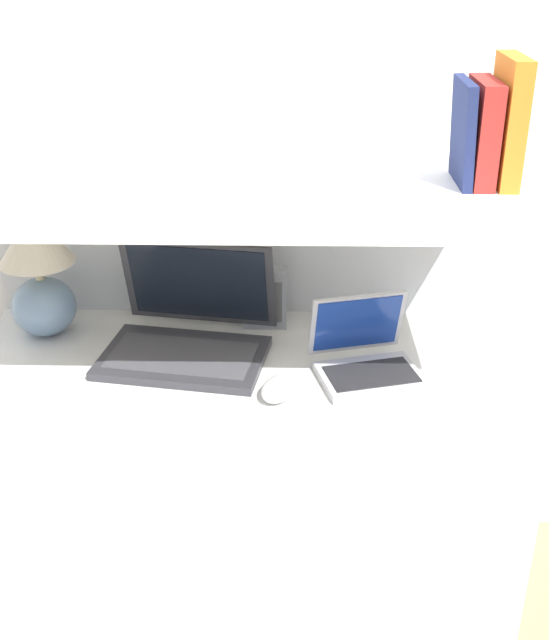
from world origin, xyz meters
TOP-DOWN VIEW (x-y plane):
  - wall_back at (0.00, 0.74)m, footprint 6.00×0.05m
  - desk at (0.00, 0.34)m, footprint 1.25×0.68m
  - back_riser at (0.00, 0.70)m, footprint 1.25×0.04m
  - shelf at (0.00, 0.41)m, footprint 1.25×0.61m
  - table_lamp at (-0.47, 0.54)m, footprint 0.18×0.18m
  - laptop_large at (-0.11, 0.45)m, footprint 0.42×0.37m
  - laptop_small at (0.31, 0.35)m, footprint 0.27×0.26m
  - computer_mouse at (0.11, 0.25)m, footprint 0.10×0.13m
  - router_box at (0.07, 0.59)m, footprint 0.11×0.06m
  - book_orange at (0.57, 0.41)m, footprint 0.04×0.17m
  - book_red at (0.52, 0.41)m, footprint 0.04×0.16m
  - book_navy at (0.48, 0.41)m, footprint 0.03×0.16m

SIDE VIEW (x-z plane):
  - desk at x=0.00m, z-range 0.00..0.73m
  - back_riser at x=0.00m, z-range 0.00..1.14m
  - computer_mouse at x=0.11m, z-range 0.73..0.77m
  - laptop_small at x=0.31m, z-range 0.68..0.86m
  - laptop_large at x=-0.11m, z-range 0.66..0.91m
  - router_box at x=0.07m, z-range 0.73..0.89m
  - table_lamp at x=-0.47m, z-range 0.74..1.07m
  - shelf at x=0.00m, z-range 1.14..1.16m
  - wall_back at x=0.00m, z-range 0.00..2.40m
  - book_navy at x=0.48m, z-range 1.16..1.37m
  - book_red at x=0.52m, z-range 1.16..1.37m
  - book_orange at x=0.57m, z-range 1.16..1.42m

